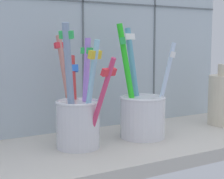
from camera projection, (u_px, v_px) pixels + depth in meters
counter_slab at (114, 149)px, 59.01cm from camera, size 64.00×22.00×2.00cm
tile_wall_back at (80, 18)px, 66.54cm from camera, size 64.00×2.20×45.00cm
toothbrush_cup_left at (78, 116)px, 55.84cm from camera, size 7.28×14.23×18.84cm
toothbrush_cup_right at (142, 112)px, 62.03cm from camera, size 9.70×9.34×19.19cm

